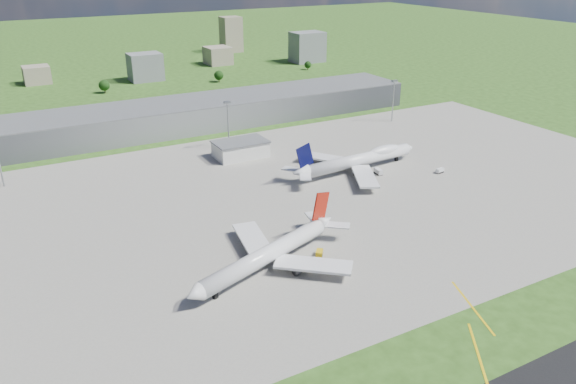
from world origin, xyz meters
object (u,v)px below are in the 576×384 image
tug_yellow (319,253)px  van_white_far (440,171)px  airliner_blue_quad (359,160)px  van_white_near (378,172)px  airliner_red_twin (271,253)px

tug_yellow → van_white_far: (92.54, 40.04, 0.13)m
airliner_blue_quad → van_white_far: size_ratio=16.91×
airliner_blue_quad → van_white_near: (4.97, -8.90, -4.00)m
airliner_blue_quad → tug_yellow: size_ratio=16.65×
airliner_red_twin → van_white_far: airliner_red_twin is taller
tug_yellow → van_white_far: size_ratio=1.02×
airliner_red_twin → van_white_far: size_ratio=15.30×
van_white_near → van_white_far: (26.92, -12.79, -0.21)m
airliner_red_twin → airliner_blue_quad: size_ratio=0.90×
van_white_near → tug_yellow: bearing=135.0°
airliner_red_twin → van_white_near: bearing=-168.8°
van_white_near → van_white_far: van_white_near is taller
airliner_blue_quad → van_white_far: 38.80m
airliner_red_twin → airliner_blue_quad: bearing=-162.9°
tug_yellow → van_white_near: van_white_near is taller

